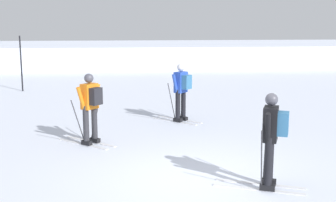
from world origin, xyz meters
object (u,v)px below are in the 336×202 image
at_px(skier_black, 271,136).
at_px(skier_orange, 90,105).
at_px(skier_blue, 181,90).
at_px(trail_marker_pole, 21,64).

bearing_deg(skier_black, skier_orange, 136.53).
bearing_deg(skier_blue, trail_marker_pole, 133.23).
relative_size(skier_black, trail_marker_pole, 0.74).
bearing_deg(skier_black, skier_blue, 99.43).
bearing_deg(trail_marker_pole, skier_orange, -67.73).
height_order(skier_blue, skier_orange, same).
bearing_deg(skier_blue, skier_black, -80.57).
distance_m(skier_blue, skier_orange, 3.31).
bearing_deg(skier_black, trail_marker_pole, 120.29).
height_order(skier_blue, trail_marker_pole, trail_marker_pole).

